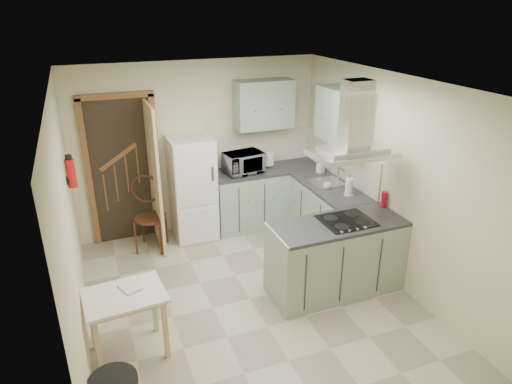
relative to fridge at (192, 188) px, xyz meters
name	(u,v)px	position (x,y,z in m)	size (l,w,h in m)	color
floor	(250,299)	(0.20, -1.80, -0.75)	(4.20, 4.20, 0.00)	#B2A98B
ceiling	(249,83)	(0.20, -1.80, 1.75)	(4.20, 4.20, 0.00)	silver
back_wall	(199,148)	(0.20, 0.30, 0.50)	(3.60, 3.60, 0.00)	beige
left_wall	(70,230)	(-1.60, -1.80, 0.50)	(4.20, 4.20, 0.00)	beige
right_wall	(389,180)	(2.00, -1.80, 0.50)	(4.20, 4.20, 0.00)	beige
doorway	(124,170)	(-0.90, 0.27, 0.30)	(1.10, 0.12, 2.10)	brown
fridge	(192,188)	(0.00, 0.00, 0.00)	(0.60, 0.60, 1.50)	white
counter_back	(249,199)	(0.86, 0.00, -0.30)	(1.08, 0.60, 0.90)	#9EB2A0
counter_right	(319,207)	(1.70, -0.68, -0.30)	(0.60, 1.95, 0.90)	#9EB2A0
splashback	(260,147)	(1.16, 0.29, 0.40)	(1.68, 0.02, 0.50)	beige
wall_cabinet_back	(264,104)	(1.15, 0.12, 1.10)	(0.85, 0.35, 0.70)	#9EB2A0
wall_cabinet_right	(343,116)	(1.82, -0.95, 1.10)	(0.35, 0.90, 0.70)	#9EB2A0
peninsula	(336,257)	(1.22, -1.98, -0.30)	(1.55, 0.65, 0.90)	#9EB2A0
hob	(347,221)	(1.32, -1.98, 0.16)	(0.58, 0.50, 0.01)	black
extractor_hood	(352,153)	(1.32, -1.98, 0.97)	(0.90, 0.55, 0.10)	silver
sink	(326,183)	(1.70, -0.85, 0.16)	(0.45, 0.40, 0.01)	silver
fire_extinguisher	(71,173)	(-1.54, -0.90, 0.75)	(0.10, 0.10, 0.32)	#B2140F
drop_leaf_table	(128,324)	(-1.21, -2.19, -0.40)	(0.74, 0.55, 0.69)	#DDAC88
bentwood_chair	(150,218)	(-0.66, -0.19, -0.27)	(0.43, 0.43, 0.96)	#512A1B
microwave	(244,163)	(0.77, -0.03, 0.30)	(0.55, 0.37, 0.30)	black
kettle	(269,159)	(1.23, 0.09, 0.26)	(0.16, 0.16, 0.23)	white
cereal_box	(254,157)	(1.03, 0.18, 0.29)	(0.07, 0.18, 0.28)	#CE5118
soap_bottle	(320,166)	(1.82, -0.45, 0.25)	(0.09, 0.09, 0.20)	#A6A6B1
paper_towel	(349,187)	(1.75, -1.34, 0.27)	(0.09, 0.09, 0.24)	silver
cup	(327,186)	(1.61, -1.03, 0.19)	(0.10, 0.10, 0.08)	silver
red_bottle	(384,199)	(1.95, -1.81, 0.25)	(0.07, 0.07, 0.20)	#B20F24
book	(122,287)	(-1.22, -2.14, -0.01)	(0.16, 0.22, 0.10)	brown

